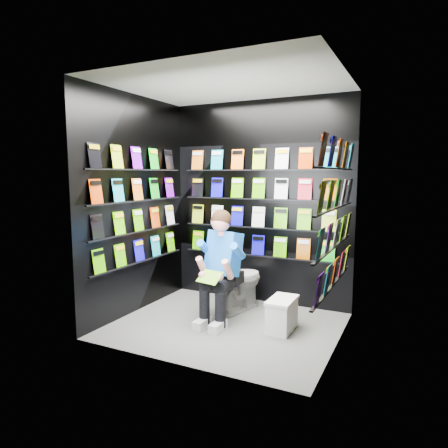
% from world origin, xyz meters
% --- Properties ---
extents(floor, '(2.40, 2.40, 0.00)m').
position_xyz_m(floor, '(0.00, 0.00, 0.00)').
color(floor, '#61615F').
rests_on(floor, ground).
extents(ceiling, '(2.40, 2.40, 0.00)m').
position_xyz_m(ceiling, '(0.00, 0.00, 2.60)').
color(ceiling, white).
rests_on(ceiling, floor).
extents(wall_back, '(2.40, 0.04, 2.60)m').
position_xyz_m(wall_back, '(0.00, 1.00, 1.30)').
color(wall_back, black).
rests_on(wall_back, floor).
extents(wall_front, '(2.40, 0.04, 2.60)m').
position_xyz_m(wall_front, '(0.00, -1.00, 1.30)').
color(wall_front, black).
rests_on(wall_front, floor).
extents(wall_left, '(0.04, 2.00, 2.60)m').
position_xyz_m(wall_left, '(-1.20, 0.00, 1.30)').
color(wall_left, black).
rests_on(wall_left, floor).
extents(wall_right, '(0.04, 2.00, 2.60)m').
position_xyz_m(wall_right, '(1.20, 0.00, 1.30)').
color(wall_right, black).
rests_on(wall_right, floor).
extents(comics_back, '(2.10, 0.06, 1.37)m').
position_xyz_m(comics_back, '(0.00, 0.97, 1.31)').
color(comics_back, '#D53F09').
rests_on(comics_back, wall_back).
extents(comics_left, '(0.06, 1.70, 1.37)m').
position_xyz_m(comics_left, '(-1.17, 0.00, 1.31)').
color(comics_left, '#D53F09').
rests_on(comics_left, wall_left).
extents(comics_right, '(0.06, 1.70, 1.37)m').
position_xyz_m(comics_right, '(1.17, 0.00, 1.31)').
color(comics_right, '#D53F09').
rests_on(comics_right, wall_right).
extents(toilet, '(0.57, 0.82, 0.73)m').
position_xyz_m(toilet, '(-0.11, 0.56, 0.37)').
color(toilet, silver).
rests_on(toilet, floor).
extents(longbox, '(0.24, 0.43, 0.32)m').
position_xyz_m(longbox, '(0.60, 0.14, 0.16)').
color(longbox, white).
rests_on(longbox, floor).
extents(longbox_lid, '(0.26, 0.45, 0.03)m').
position_xyz_m(longbox_lid, '(0.60, 0.14, 0.34)').
color(longbox_lid, white).
rests_on(longbox_lid, longbox).
extents(reader, '(0.66, 0.84, 1.37)m').
position_xyz_m(reader, '(-0.11, 0.18, 0.76)').
color(reader, blue).
rests_on(reader, toilet).
extents(held_comic, '(0.29, 0.21, 0.11)m').
position_xyz_m(held_comic, '(-0.11, -0.17, 0.58)').
color(held_comic, green).
rests_on(held_comic, reader).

